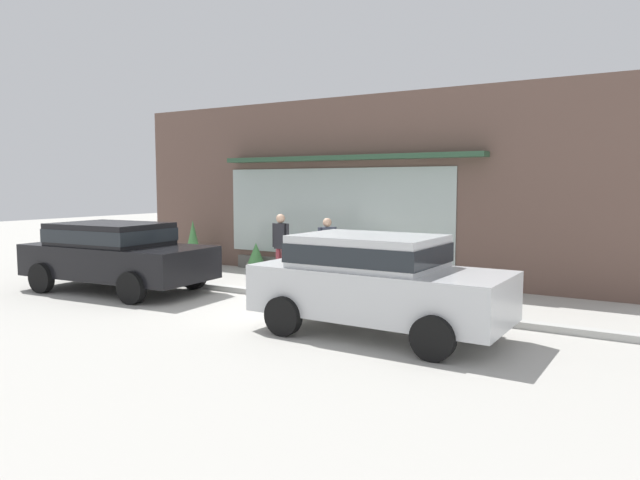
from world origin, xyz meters
The scene contains 12 objects.
ground_plane centered at (0.00, 0.00, 0.00)m, with size 60.00×60.00×0.00m, color #B2AFA8.
curb_strip centered at (0.00, -0.20, 0.06)m, with size 14.00×0.24×0.12m, color #B2B2AD.
storefront centered at (-0.01, 3.18, 2.28)m, with size 14.00×0.81×4.65m.
fire_hydrant centered at (-0.32, 1.14, 0.42)m, with size 0.42×0.39×0.85m.
pedestrian_with_handbag centered at (0.16, 1.79, 0.93)m, with size 0.46×0.57×1.61m.
pedestrian_passerby centered at (-0.99, 1.45, 0.98)m, with size 0.45×0.23×1.68m.
parked_car_black centered at (-3.48, -1.49, 0.89)m, with size 4.49×2.36×1.54m.
parked_car_silver centered at (3.23, -1.85, 0.91)m, with size 4.08×1.98×1.60m.
potted_plant_window_center centered at (-0.35, 2.43, 0.46)m, with size 0.52×0.52×0.84m.
potted_plant_trailing_edge centered at (-2.68, 2.62, 0.38)m, with size 0.52×0.52×0.78m.
potted_plant_low_front centered at (-4.78, 2.33, 0.65)m, with size 0.52×0.52×1.36m.
potted_plant_near_hydrant centered at (1.95, 2.53, 0.40)m, with size 0.37×0.37×0.68m.
Camera 1 is at (7.35, -10.20, 2.42)m, focal length 32.79 mm.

